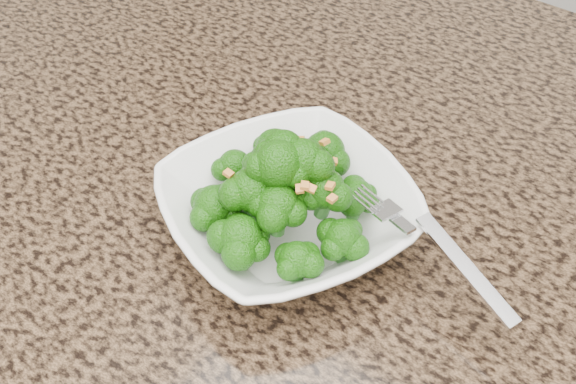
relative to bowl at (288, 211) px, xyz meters
The scene contains 5 objects.
granite_counter 0.06m from the bowl, 10.92° to the left, with size 1.64×1.04×0.03m, color brown.
bowl is the anchor object (origin of this frame).
broccoli_pile 0.06m from the bowl, ahead, with size 0.19×0.19×0.07m, color #1C610B, non-canonical shape.
garlic_topping 0.10m from the bowl, ahead, with size 0.11×0.11×0.01m, color orange, non-canonical shape.
fork 0.11m from the bowl, 11.38° to the left, with size 0.18×0.03×0.01m, color silver, non-canonical shape.
Camera 1 is at (0.23, -0.06, 1.38)m, focal length 45.00 mm.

